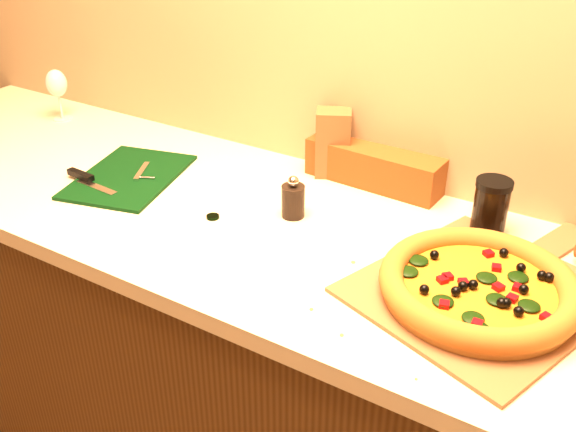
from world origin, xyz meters
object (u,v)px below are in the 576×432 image
Objects in this scene: pizza_peel at (485,289)px; pizza at (479,286)px; pepper_grinder at (293,200)px; wine_glass at (57,85)px; cutting_board at (128,177)px; dark_jar at (491,206)px.

pizza_peel is 1.71× the size of pizza.
wine_glass is (-0.92, 0.14, 0.07)m from pepper_grinder.
pizza is at bearing -16.76° from cutting_board.
pepper_grinder is 0.93m from wine_glass.
wine_glass is at bearing -179.22° from dark_jar.
pizza is at bearing -11.64° from pepper_grinder.
pepper_grinder is (-0.45, 0.09, 0.01)m from pizza.
dark_jar is (-0.06, 0.22, 0.06)m from pizza_peel.
cutting_board is 2.99× the size of dark_jar.
pepper_grinder is (-0.46, 0.06, 0.04)m from pizza_peel.
pizza_peel is 0.05m from pizza.
cutting_board is (-0.91, 0.00, 0.00)m from pizza_peel.
pepper_grinder is at bearing 168.36° from pizza.
dark_jar is (0.39, 0.16, 0.02)m from pepper_grinder.
wine_glass reaches higher than pizza.
wine_glass reaches higher than pepper_grinder.
wine_glass is at bearing -169.67° from pizza_peel.
dark_jar reaches higher than cutting_board.
pizza reaches higher than pizza_peel.
wine_glass is at bearing 171.14° from pepper_grinder.
wine_glass is (-0.46, 0.20, 0.11)m from cutting_board.
pizza_peel is at bearing -74.00° from dark_jar.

